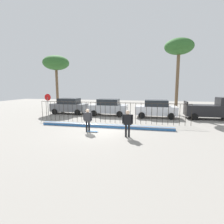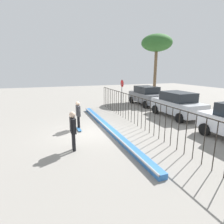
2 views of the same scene
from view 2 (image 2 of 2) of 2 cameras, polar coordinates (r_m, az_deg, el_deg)
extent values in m
plane|color=gray|center=(10.67, -7.12, -6.23)|extent=(60.00, 60.00, 0.00)
cube|color=#2D6BB7|center=(10.93, -1.18, -5.03)|extent=(11.00, 0.36, 0.22)
cylinder|color=#B2B2B7|center=(10.84, -2.09, -4.58)|extent=(11.00, 0.09, 0.09)
cylinder|color=black|center=(17.84, -2.52, 4.89)|extent=(0.04, 0.04, 1.88)
cylinder|color=black|center=(17.40, -2.04, 4.68)|extent=(0.04, 0.04, 1.88)
cylinder|color=black|center=(16.96, -1.55, 4.46)|extent=(0.04, 0.04, 1.88)
cylinder|color=black|center=(16.53, -1.03, 4.23)|extent=(0.04, 0.04, 1.88)
cylinder|color=black|center=(16.09, -0.48, 3.98)|extent=(0.04, 0.04, 1.88)
cylinder|color=black|center=(15.66, 0.10, 3.72)|extent=(0.04, 0.04, 1.88)
cylinder|color=black|center=(15.23, 0.71, 3.45)|extent=(0.04, 0.04, 1.88)
cylinder|color=black|center=(14.80, 1.36, 3.16)|extent=(0.04, 0.04, 1.88)
cylinder|color=black|center=(14.38, 2.05, 2.85)|extent=(0.04, 0.04, 1.88)
cylinder|color=black|center=(13.95, 2.77, 2.52)|extent=(0.04, 0.04, 1.88)
cylinder|color=black|center=(13.53, 3.54, 2.17)|extent=(0.04, 0.04, 1.88)
cylinder|color=black|center=(13.12, 4.36, 1.80)|extent=(0.04, 0.04, 1.88)
cylinder|color=black|center=(12.70, 5.24, 1.40)|extent=(0.04, 0.04, 1.88)
cylinder|color=black|center=(12.29, 6.17, 0.98)|extent=(0.04, 0.04, 1.88)
cylinder|color=black|center=(11.89, 7.16, 0.53)|extent=(0.04, 0.04, 1.88)
cylinder|color=black|center=(11.49, 8.23, 0.05)|extent=(0.04, 0.04, 1.88)
cylinder|color=black|center=(11.09, 9.37, -0.47)|extent=(0.04, 0.04, 1.88)
cylinder|color=black|center=(10.70, 10.60, -1.03)|extent=(0.04, 0.04, 1.88)
cylinder|color=black|center=(10.32, 11.91, -1.63)|extent=(0.04, 0.04, 1.88)
cylinder|color=black|center=(9.94, 13.33, -2.27)|extent=(0.04, 0.04, 1.88)
cylinder|color=black|center=(9.57, 14.87, -2.96)|extent=(0.04, 0.04, 1.88)
cylinder|color=black|center=(9.21, 16.52, -3.71)|extent=(0.04, 0.04, 1.88)
cylinder|color=black|center=(8.86, 18.31, -4.50)|extent=(0.04, 0.04, 1.88)
cylinder|color=black|center=(8.52, 20.25, -5.36)|extent=(0.04, 0.04, 1.88)
cylinder|color=black|center=(8.20, 22.36, -6.29)|extent=(0.04, 0.04, 1.88)
cylinder|color=black|center=(7.88, 24.64, -7.27)|extent=(0.04, 0.04, 1.88)
cylinder|color=black|center=(7.59, 27.12, -8.33)|extent=(0.04, 0.04, 1.88)
cylinder|color=black|center=(7.31, 29.80, -9.45)|extent=(0.04, 0.04, 1.88)
cube|color=black|center=(11.31, 8.38, 4.59)|extent=(14.00, 0.04, 0.04)
cylinder|color=black|center=(11.36, -10.60, -3.06)|extent=(0.13, 0.13, 0.78)
cylinder|color=black|center=(11.18, -10.44, -3.32)|extent=(0.13, 0.13, 0.78)
cube|color=#333338|center=(11.09, -10.68, 0.37)|extent=(0.48, 0.20, 0.65)
sphere|color=beige|center=(11.00, -10.78, 2.66)|extent=(0.26, 0.26, 0.26)
cylinder|color=#333338|center=(11.36, -10.93, 0.84)|extent=(0.10, 0.10, 0.58)
cylinder|color=#333338|center=(10.80, -10.42, 0.22)|extent=(0.10, 0.10, 0.58)
cube|color=#26598C|center=(11.01, -10.39, -5.38)|extent=(0.80, 0.20, 0.02)
cylinder|color=silver|center=(10.78, -9.74, -5.96)|extent=(0.05, 0.03, 0.05)
cylinder|color=silver|center=(10.75, -10.52, -6.04)|extent=(0.05, 0.03, 0.05)
cylinder|color=silver|center=(11.28, -10.25, -5.10)|extent=(0.05, 0.03, 0.05)
cylinder|color=silver|center=(11.26, -11.00, -5.17)|extent=(0.05, 0.03, 0.05)
cylinder|color=black|center=(8.42, -12.12, -8.87)|extent=(0.14, 0.14, 0.83)
cylinder|color=black|center=(8.24, -11.91, -9.37)|extent=(0.14, 0.14, 0.83)
cube|color=black|center=(8.07, -12.27, -4.15)|extent=(0.50, 0.22, 0.68)
sphere|color=beige|center=(7.94, -12.44, -0.86)|extent=(0.27, 0.27, 0.27)
cylinder|color=black|center=(8.35, -12.59, -3.31)|extent=(0.11, 0.11, 0.61)
cylinder|color=black|center=(7.77, -11.96, -4.54)|extent=(0.11, 0.11, 0.61)
cube|color=slate|center=(18.79, 10.76, 4.63)|extent=(4.30, 1.90, 0.90)
cube|color=#1E2328|center=(18.69, 10.86, 6.99)|extent=(2.37, 1.71, 0.66)
cylinder|color=black|center=(18.18, 15.63, 2.65)|extent=(0.68, 0.22, 0.68)
cylinder|color=black|center=(17.15, 10.46, 2.30)|extent=(0.68, 0.22, 0.68)
cylinder|color=black|center=(20.58, 10.90, 4.10)|extent=(0.68, 0.22, 0.68)
cylinder|color=black|center=(19.67, 6.14, 3.84)|extent=(0.68, 0.22, 0.68)
cube|color=#B7BABF|center=(14.62, 19.89, 1.63)|extent=(4.30, 1.90, 0.90)
cube|color=#1E2328|center=(14.49, 20.13, 4.65)|extent=(2.37, 1.71, 0.66)
cylinder|color=black|center=(14.33, 26.40, -1.05)|extent=(0.68, 0.22, 0.68)
cylinder|color=black|center=(13.03, 20.62, -1.82)|extent=(0.68, 0.22, 0.68)
cylinder|color=black|center=(16.40, 19.06, 1.29)|extent=(0.68, 0.22, 0.68)
cylinder|color=black|center=(15.29, 13.53, 0.82)|extent=(0.68, 0.22, 0.68)
cylinder|color=black|center=(11.16, 27.25, -4.92)|extent=(0.68, 0.22, 0.68)
cylinder|color=slate|center=(19.28, 3.11, 5.84)|extent=(0.07, 0.07, 2.10)
cylinder|color=red|center=(19.18, 3.20, 9.01)|extent=(0.76, 0.02, 0.76)
cylinder|color=brown|center=(23.00, 13.43, 11.08)|extent=(0.36, 0.36, 5.60)
ellipsoid|color=#2D6028|center=(23.19, 13.96, 20.46)|extent=(3.58, 3.58, 1.97)
camera|label=1|loc=(12.00, -78.83, 1.40)|focal=28.19mm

